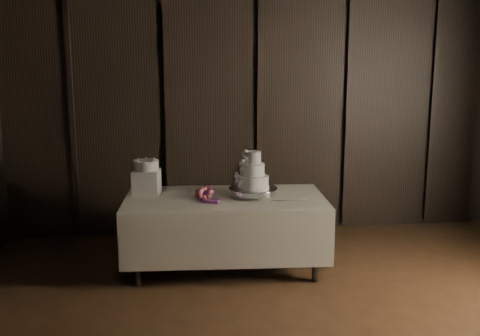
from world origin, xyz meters
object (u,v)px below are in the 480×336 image
(wedding_cake, at_px, (251,174))
(bouquet, at_px, (205,194))
(cake_stand, at_px, (253,192))
(small_cake, at_px, (146,165))
(display_table, at_px, (225,230))
(box_pedestal, at_px, (147,182))

(wedding_cake, bearing_deg, bouquet, -179.37)
(cake_stand, distance_m, wedding_cake, 0.19)
(bouquet, bearing_deg, small_cake, 152.64)
(display_table, relative_size, cake_stand, 4.24)
(display_table, xyz_separation_m, small_cake, (-0.78, 0.21, 0.64))
(box_pedestal, distance_m, small_cake, 0.18)
(bouquet, distance_m, box_pedestal, 0.65)
(cake_stand, relative_size, wedding_cake, 1.32)
(cake_stand, xyz_separation_m, box_pedestal, (-1.06, 0.23, 0.08))
(bouquet, relative_size, box_pedestal, 1.40)
(display_table, height_order, small_cake, small_cake)
(small_cake, bearing_deg, wedding_cake, -13.40)
(cake_stand, height_order, box_pedestal, box_pedestal)
(wedding_cake, xyz_separation_m, bouquet, (-0.45, -0.05, -0.18))
(wedding_cake, xyz_separation_m, small_cake, (-1.03, 0.25, 0.06))
(small_cake, bearing_deg, display_table, -15.24)
(display_table, relative_size, wedding_cake, 5.58)
(wedding_cake, bearing_deg, display_table, 166.49)
(wedding_cake, xyz_separation_m, box_pedestal, (-1.03, 0.25, -0.11))
(cake_stand, relative_size, small_cake, 1.93)
(wedding_cake, height_order, small_cake, wedding_cake)
(display_table, xyz_separation_m, wedding_cake, (0.25, -0.03, 0.58))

